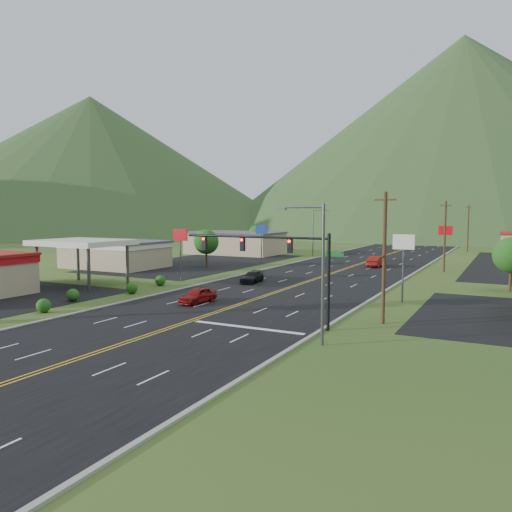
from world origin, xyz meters
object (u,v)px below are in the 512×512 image
at_px(car_red_near, 198,296).
at_px(car_red_far, 377,262).
at_px(traffic_signal, 278,254).
at_px(gas_canopy, 82,244).
at_px(streetlight_east, 318,264).
at_px(streetlight_west, 315,229).
at_px(car_dark_mid, 252,277).

relative_size(car_red_near, car_red_far, 0.85).
bearing_deg(traffic_signal, gas_canopy, 164.30).
bearing_deg(streetlight_east, gas_canopy, 160.12).
xyz_separation_m(traffic_signal, gas_canopy, (-28.48, 8.00, -0.46)).
relative_size(streetlight_west, gas_canopy, 0.90).
bearing_deg(car_red_near, streetlight_east, -25.56).
relative_size(car_dark_mid, car_red_far, 0.89).
xyz_separation_m(car_dark_mid, car_red_far, (9.09, 24.09, 0.18)).
relative_size(gas_canopy, car_red_far, 2.00).
bearing_deg(traffic_signal, streetlight_west, 107.97).
height_order(traffic_signal, car_red_far, traffic_signal).
distance_m(traffic_signal, streetlight_west, 58.88).
xyz_separation_m(streetlight_east, car_red_near, (-14.97, 8.54, -4.45)).
xyz_separation_m(gas_canopy, car_red_near, (18.21, -3.46, -4.15)).
bearing_deg(streetlight_east, streetlight_west, 110.86).
xyz_separation_m(car_red_near, car_dark_mid, (-1.86, 14.44, -0.08)).
bearing_deg(gas_canopy, car_dark_mid, 33.90).
bearing_deg(streetlight_east, car_red_far, 99.35).
bearing_deg(streetlight_east, traffic_signal, 139.61).
bearing_deg(streetlight_west, car_red_near, -81.29).
bearing_deg(car_red_near, traffic_signal, -19.72).
bearing_deg(car_red_near, car_red_far, 83.50).
distance_m(streetlight_west, car_dark_mid, 37.78).
xyz_separation_m(car_red_near, car_red_far, (7.23, 38.53, 0.10)).
xyz_separation_m(traffic_signal, car_red_far, (-3.05, 43.08, -4.50)).
bearing_deg(streetlight_west, gas_canopy, -102.13).
distance_m(car_dark_mid, car_red_far, 25.75).
distance_m(traffic_signal, car_red_far, 43.42).
distance_m(car_red_near, car_dark_mid, 14.56).
xyz_separation_m(traffic_signal, streetlight_west, (-18.16, 56.00, -0.15)).
bearing_deg(car_dark_mid, streetlight_east, -60.76).
relative_size(streetlight_west, car_red_near, 2.11).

